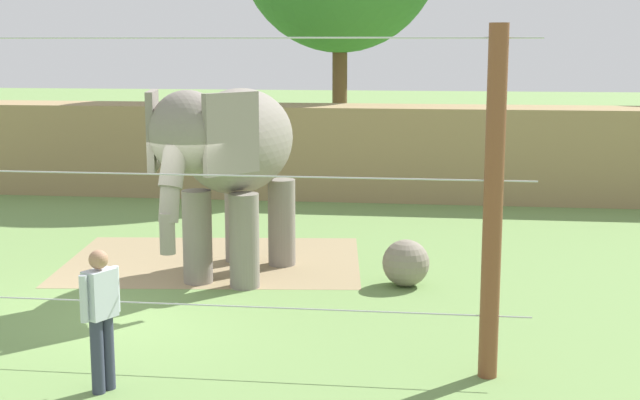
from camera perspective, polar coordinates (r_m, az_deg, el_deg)
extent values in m
plane|color=#6B8E4C|center=(13.99, -11.09, -6.67)|extent=(120.00, 120.00, 0.00)
cube|color=#937F5B|center=(16.64, -6.76, -3.84)|extent=(5.72, 4.41, 0.01)
cube|color=#997F56|center=(23.41, -3.37, 3.18)|extent=(36.00, 1.80, 2.35)
cylinder|color=gray|center=(14.66, -4.83, -2.59)|extent=(0.49, 0.49, 1.56)
cylinder|color=gray|center=(15.04, -7.80, -2.33)|extent=(0.49, 0.49, 1.56)
cylinder|color=gray|center=(16.09, -2.45, -1.43)|extent=(0.49, 0.49, 1.56)
cylinder|color=gray|center=(16.43, -5.21, -1.22)|extent=(0.49, 0.49, 1.56)
ellipsoid|color=gray|center=(15.30, -5.12, 3.76)|extent=(2.16, 3.16, 1.78)
ellipsoid|color=gray|center=(13.66, -8.39, 4.25)|extent=(1.44, 1.34, 1.28)
cube|color=gray|center=(13.46, -5.65, 4.22)|extent=(0.70, 0.86, 1.22)
cube|color=gray|center=(14.09, -10.56, 4.36)|extent=(0.32, 1.00, 1.22)
cylinder|color=gray|center=(13.30, -9.32, 2.08)|extent=(0.47, 0.61, 0.70)
cylinder|color=gray|center=(13.26, -9.54, -0.09)|extent=(0.37, 0.45, 0.65)
cylinder|color=gray|center=(13.27, -9.67, -2.11)|extent=(0.27, 0.27, 0.61)
cylinder|color=gray|center=(16.78, -2.76, 3.97)|extent=(0.18, 0.35, 0.89)
sphere|color=gray|center=(14.84, 5.47, -4.00)|extent=(0.78, 0.78, 0.78)
cylinder|color=brown|center=(10.65, 10.93, -0.35)|extent=(0.23, 0.23, 4.19)
cylinder|color=#B7B7BC|center=(11.77, -14.64, -6.20)|extent=(11.04, 0.02, 0.02)
cylinder|color=#B7B7BC|center=(11.43, -15.01, 1.69)|extent=(11.04, 0.02, 0.02)
cylinder|color=#B7B7BC|center=(11.32, -15.39, 9.90)|extent=(11.04, 0.02, 0.02)
cylinder|color=#33384C|center=(10.69, -13.96, -9.61)|extent=(0.15, 0.15, 0.88)
cylinder|color=#33384C|center=(10.79, -13.32, -9.40)|extent=(0.15, 0.15, 0.88)
cube|color=silver|center=(10.52, -13.80, -5.81)|extent=(0.36, 0.42, 0.56)
sphere|color=#A87A5B|center=(10.42, -13.89, -3.69)|extent=(0.22, 0.22, 0.22)
cylinder|color=silver|center=(10.37, -14.78, -6.09)|extent=(0.12, 0.12, 0.54)
cylinder|color=silver|center=(10.68, -12.85, -5.53)|extent=(0.12, 0.12, 0.54)
cube|color=black|center=(10.81, -13.02, -6.56)|extent=(0.05, 0.07, 0.14)
cylinder|color=brown|center=(26.74, 1.26, 6.07)|extent=(0.44, 0.44, 4.22)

